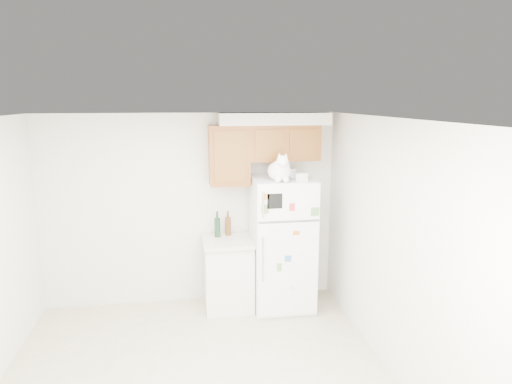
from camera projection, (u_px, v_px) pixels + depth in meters
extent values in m
cube|color=silver|center=(190.00, 210.00, 5.96)|extent=(3.80, 0.04, 2.50)
cube|color=silver|center=(397.00, 251.00, 4.32)|extent=(0.04, 4.00, 2.50)
cube|color=white|center=(191.00, 120.00, 3.78)|extent=(3.80, 4.00, 0.04)
cube|color=brown|center=(284.00, 143.00, 5.80)|extent=(0.90, 0.33, 0.45)
cube|color=brown|center=(229.00, 155.00, 5.72)|extent=(0.50, 0.33, 0.75)
cube|color=silver|center=(274.00, 119.00, 5.73)|extent=(1.40, 0.37, 0.15)
cube|color=white|center=(282.00, 243.00, 5.85)|extent=(0.76, 0.72, 1.70)
cube|color=white|center=(289.00, 202.00, 5.37)|extent=(0.74, 0.03, 0.44)
cube|color=white|center=(288.00, 270.00, 5.53)|extent=(0.74, 0.03, 1.19)
cube|color=#59595B|center=(289.00, 221.00, 5.41)|extent=(0.74, 0.03, 0.02)
cylinder|color=silver|center=(263.00, 204.00, 5.29)|extent=(0.02, 0.02, 0.32)
cylinder|color=silver|center=(263.00, 259.00, 5.42)|extent=(0.02, 0.02, 0.55)
cube|color=black|center=(275.00, 201.00, 5.31)|extent=(0.18, 0.00, 0.18)
cube|color=white|center=(276.00, 238.00, 5.41)|extent=(0.22, 0.00, 0.28)
cube|color=#558E47|center=(315.00, 212.00, 5.42)|extent=(0.10, 0.00, 0.11)
cube|color=white|center=(314.00, 238.00, 5.48)|extent=(0.11, 0.00, 0.07)
cube|color=#638F47|center=(265.00, 209.00, 5.31)|extent=(0.09, 0.00, 0.11)
cube|color=silver|center=(292.00, 288.00, 5.57)|extent=(0.06, 0.00, 0.07)
cube|color=white|center=(272.00, 258.00, 5.45)|extent=(0.11, 0.00, 0.10)
cube|color=#D08041|center=(266.00, 197.00, 5.29)|extent=(0.09, 0.00, 0.08)
cube|color=#CE6622|center=(296.00, 233.00, 5.44)|extent=(0.08, 0.00, 0.05)
cube|color=red|center=(292.00, 207.00, 5.36)|extent=(0.07, 0.00, 0.09)
cube|color=#599349|center=(279.00, 267.00, 5.49)|extent=(0.06, 0.00, 0.10)
cube|color=#346EB8|center=(288.00, 259.00, 5.48)|extent=(0.08, 0.00, 0.08)
cube|color=white|center=(228.00, 275.00, 5.88)|extent=(0.60, 0.60, 0.88)
cube|color=silver|center=(228.00, 241.00, 5.77)|extent=(0.64, 0.64, 0.04)
ellipsoid|color=white|center=(279.00, 171.00, 5.51)|extent=(0.28, 0.38, 0.24)
ellipsoid|color=white|center=(281.00, 168.00, 5.39)|extent=(0.21, 0.16, 0.23)
sphere|color=white|center=(282.00, 161.00, 5.32)|extent=(0.14, 0.14, 0.14)
cone|color=white|center=(279.00, 155.00, 5.30)|extent=(0.05, 0.05, 0.05)
cone|color=white|center=(286.00, 155.00, 5.31)|extent=(0.05, 0.05, 0.05)
cone|color=#D88C8C|center=(279.00, 156.00, 5.29)|extent=(0.03, 0.03, 0.03)
cone|color=#D88C8C|center=(286.00, 156.00, 5.30)|extent=(0.03, 0.03, 0.03)
sphere|color=white|center=(284.00, 164.00, 5.26)|extent=(0.06, 0.06, 0.06)
sphere|color=white|center=(278.00, 180.00, 5.37)|extent=(0.08, 0.08, 0.08)
sphere|color=white|center=(286.00, 179.00, 5.38)|extent=(0.08, 0.08, 0.08)
cylinder|color=white|center=(286.00, 175.00, 5.67)|extent=(0.17, 0.24, 0.08)
cube|color=white|center=(287.00, 172.00, 5.81)|extent=(0.21, 0.18, 0.10)
cube|color=white|center=(301.00, 177.00, 5.54)|extent=(0.16, 0.12, 0.09)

